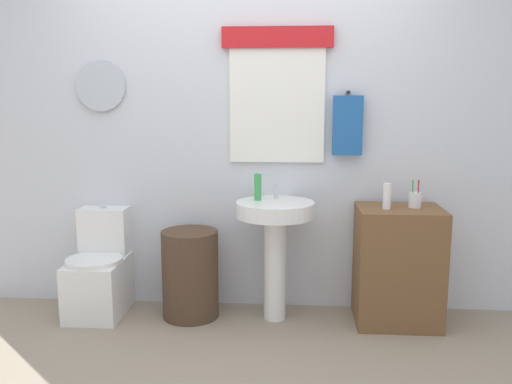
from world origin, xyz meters
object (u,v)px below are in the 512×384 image
(toothbrush_cup, at_px, (415,200))
(soap_bottle, at_px, (258,187))
(laundry_hamper, at_px, (190,274))
(toilet, at_px, (100,273))
(pedestal_sink, at_px, (275,231))
(wooden_cabinet, at_px, (398,266))
(lotion_bottle, at_px, (387,196))

(toothbrush_cup, bearing_deg, soap_bottle, 178.32)
(laundry_hamper, bearing_deg, toothbrush_cup, 0.76)
(soap_bottle, relative_size, toothbrush_cup, 0.97)
(toilet, xyz_separation_m, toothbrush_cup, (2.14, -0.01, 0.55))
(soap_bottle, bearing_deg, pedestal_sink, -22.62)
(wooden_cabinet, bearing_deg, toilet, 179.05)
(toilet, bearing_deg, laundry_hamper, -3.01)
(toothbrush_cup, bearing_deg, lotion_bottle, -162.66)
(laundry_hamper, bearing_deg, soap_bottle, 6.21)
(laundry_hamper, bearing_deg, wooden_cabinet, 0.00)
(pedestal_sink, bearing_deg, lotion_bottle, -3.18)
(laundry_hamper, xyz_separation_m, pedestal_sink, (0.58, 0.00, 0.31))
(wooden_cabinet, height_order, soap_bottle, soap_bottle)
(pedestal_sink, distance_m, toothbrush_cup, 0.94)
(laundry_hamper, relative_size, toothbrush_cup, 3.26)
(pedestal_sink, height_order, lotion_bottle, lotion_bottle)
(toilet, relative_size, laundry_hamper, 1.23)
(laundry_hamper, distance_m, pedestal_sink, 0.66)
(lotion_bottle, bearing_deg, wooden_cabinet, 22.67)
(pedestal_sink, bearing_deg, toothbrush_cup, 1.24)
(toilet, xyz_separation_m, wooden_cabinet, (2.04, -0.03, 0.11))
(toilet, relative_size, lotion_bottle, 4.40)
(toilet, bearing_deg, pedestal_sink, -1.59)
(lotion_bottle, relative_size, toothbrush_cup, 0.91)
(soap_bottle, bearing_deg, wooden_cabinet, -3.06)
(soap_bottle, bearing_deg, laundry_hamper, -173.79)
(soap_bottle, xyz_separation_m, toothbrush_cup, (1.03, -0.03, -0.07))
(toilet, distance_m, toothbrush_cup, 2.21)
(toilet, height_order, toothbrush_cup, toothbrush_cup)
(soap_bottle, distance_m, toothbrush_cup, 1.03)
(toilet, distance_m, lotion_bottle, 2.03)
(wooden_cabinet, distance_m, lotion_bottle, 0.49)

